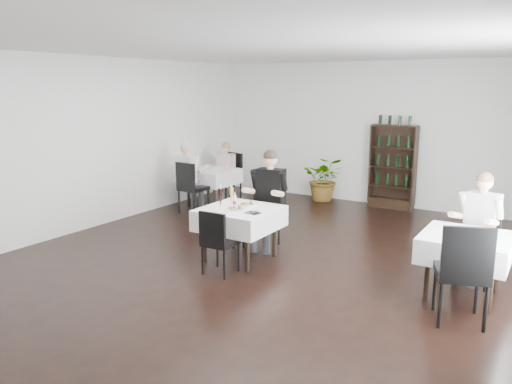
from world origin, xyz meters
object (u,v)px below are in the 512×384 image
Objects in this scene: main_table at (240,218)px; diner_main at (268,192)px; wine_shelf at (393,168)px; potted_tree at (324,179)px.

diner_main is at bearing 84.58° from main_table.
main_table is at bearing -101.78° from wine_shelf.
wine_shelf is 1.78× the size of potted_tree.
wine_shelf is at bearing 5.52° from potted_tree.
diner_main is at bearing -102.97° from wine_shelf.
main_table is 0.67× the size of diner_main.
diner_main reaches higher than main_table.
main_table is at bearing -95.42° from diner_main.
potted_tree is (-1.45, -0.14, -0.35)m from wine_shelf.
wine_shelf is 4.41m from main_table.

